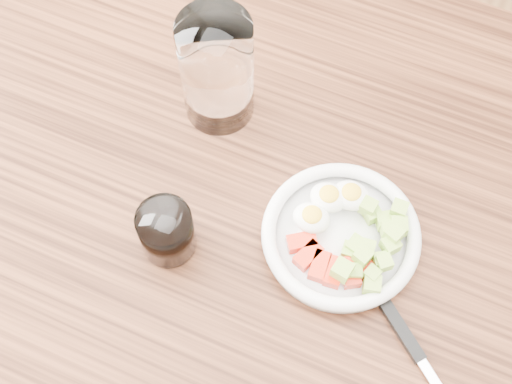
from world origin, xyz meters
TOP-DOWN VIEW (x-y plane):
  - ground at (0.00, 0.00)m, footprint 4.00×4.00m
  - dining_table at (0.00, 0.00)m, footprint 1.50×0.90m
  - bowl at (0.11, 0.00)m, footprint 0.20×0.20m
  - fork at (0.23, -0.09)m, footprint 0.19×0.15m
  - water_glass at (-0.11, 0.12)m, footprint 0.09×0.09m
  - coffee_glass at (-0.09, -0.09)m, footprint 0.07×0.07m

SIDE VIEW (x-z plane):
  - ground at x=0.00m, z-range 0.00..0.00m
  - dining_table at x=0.00m, z-range 0.28..1.05m
  - fork at x=0.23m, z-range 0.77..0.78m
  - bowl at x=0.11m, z-range 0.76..0.81m
  - coffee_glass at x=-0.09m, z-range 0.77..0.85m
  - water_glass at x=-0.11m, z-range 0.77..0.94m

